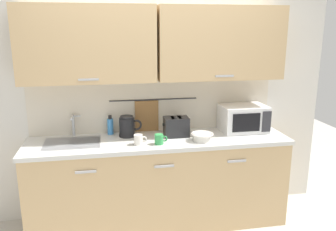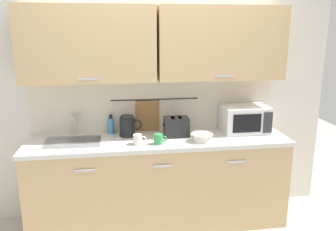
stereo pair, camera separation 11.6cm
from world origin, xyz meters
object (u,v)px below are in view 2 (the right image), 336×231
mug_near_sink (138,139)px  mug_by_kettle (158,139)px  mixing_bowl (202,137)px  dish_soap_bottle (111,125)px  toaster (176,127)px  electric_kettle (128,126)px  microwave (244,119)px

mug_near_sink → mug_by_kettle: 0.19m
mixing_bowl → dish_soap_bottle: bearing=156.2°
mug_by_kettle → mug_near_sink: bearing=173.7°
dish_soap_bottle → toaster: size_ratio=0.77×
electric_kettle → mug_by_kettle: (0.27, -0.29, -0.05)m
microwave → mixing_bowl: bearing=-153.9°
dish_soap_bottle → electric_kettle: bearing=-31.8°
electric_kettle → mug_by_kettle: bearing=-47.3°
mixing_bowl → toaster: bearing=137.0°
electric_kettle → dish_soap_bottle: bearing=148.2°
dish_soap_bottle → toaster: 0.66m
electric_kettle → toaster: bearing=-9.1°
mug_near_sink → mixing_bowl: size_ratio=0.56×
microwave → toaster: (-0.72, -0.05, -0.04)m
toaster → mug_by_kettle: size_ratio=2.13×
microwave → mixing_bowl: 0.57m
mixing_bowl → mug_by_kettle: (-0.42, -0.02, 0.00)m
toaster → dish_soap_bottle: bearing=164.5°
mug_near_sink → toaster: size_ratio=0.47×
microwave → dish_soap_bottle: 1.37m
electric_kettle → mug_by_kettle: electric_kettle is taller
mixing_bowl → mug_by_kettle: bearing=-177.1°
mixing_bowl → mug_by_kettle: mug_by_kettle is taller
microwave → dish_soap_bottle: (-1.36, 0.13, -0.05)m
microwave → mug_near_sink: microwave is taller
dish_soap_bottle → microwave: bearing=-5.3°
toaster → mug_by_kettle: bearing=-133.1°
dish_soap_bottle → mug_by_kettle: (0.44, -0.40, -0.04)m
mug_near_sink → electric_kettle: bearing=106.8°
microwave → dish_soap_bottle: microwave is taller
dish_soap_bottle → mug_near_sink: size_ratio=1.63×
mug_near_sink → toaster: toaster is taller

